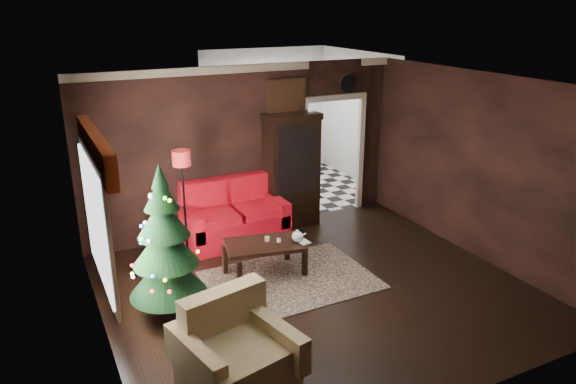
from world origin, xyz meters
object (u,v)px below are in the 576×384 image
teapot (297,236)px  wall_clock (348,84)px  floor_lamp (185,206)px  kitchen_table (288,177)px  christmas_tree (165,241)px  curio_cabinet (291,173)px  armchair (237,353)px  loveseat (235,212)px  coffee_table (265,259)px

teapot → wall_clock: wall_clock is taller
floor_lamp → kitchen_table: bearing=34.7°
christmas_tree → curio_cabinet: bearing=36.8°
armchair → kitchen_table: (3.12, 5.11, -0.08)m
curio_cabinet → teapot: 1.90m
curio_cabinet → teapot: bearing=-114.2°
christmas_tree → teapot: bearing=9.7°
teapot → kitchen_table: (1.42, 3.14, -0.22)m
armchair → kitchen_table: armchair is taller
teapot → wall_clock: 3.26m
teapot → loveseat: bearing=104.4°
curio_cabinet → kitchen_table: (0.65, 1.43, -0.57)m
curio_cabinet → kitchen_table: size_ratio=2.53×
loveseat → curio_cabinet: size_ratio=0.89×
loveseat → teapot: bearing=-75.6°
curio_cabinet → wall_clock: (1.20, 0.18, 1.43)m
floor_lamp → teapot: size_ratio=9.35×
floor_lamp → loveseat: bearing=13.2°
floor_lamp → teapot: 1.81m
armchair → wall_clock: bearing=33.8°
christmas_tree → wall_clock: size_ratio=5.62×
christmas_tree → armchair: christmas_tree is taller
christmas_tree → armchair: 1.76m
coffee_table → teapot: teapot is taller
curio_cabinet → coffee_table: size_ratio=1.74×
curio_cabinet → christmas_tree: christmas_tree is taller
loveseat → wall_clock: wall_clock is taller
teapot → floor_lamp: bearing=134.5°
wall_clock → kitchen_table: (-0.55, 1.25, -2.00)m
loveseat → christmas_tree: size_ratio=0.94×
loveseat → kitchen_table: size_ratio=2.27×
loveseat → armchair: (-1.32, -3.46, -0.04)m
loveseat → floor_lamp: 0.96m
loveseat → teapot: size_ratio=9.20×
coffee_table → kitchen_table: kitchen_table is taller
curio_cabinet → armchair: (-2.47, -3.68, -0.49)m
floor_lamp → wall_clock: bearing=10.6°
floor_lamp → armchair: size_ratio=1.69×
christmas_tree → coffee_table: (1.52, 0.51, -0.79)m
curio_cabinet → loveseat: bearing=-169.2°
curio_cabinet → christmas_tree: 3.40m
floor_lamp → coffee_table: floor_lamp is taller
curio_cabinet → armchair: size_ratio=1.86×
christmas_tree → coffee_table: 1.79m
curio_cabinet → floor_lamp: curio_cabinet is taller
christmas_tree → loveseat: bearing=49.2°
armchair → teapot: bearing=36.6°
wall_clock → kitchen_table: 2.43m
christmas_tree → teapot: (1.95, 0.33, -0.46)m
teapot → kitchen_table: kitchen_table is taller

